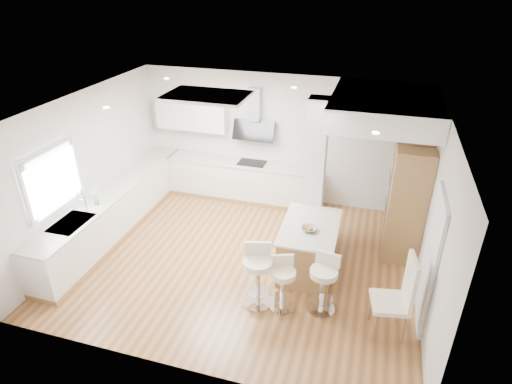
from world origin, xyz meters
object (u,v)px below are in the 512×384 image
(bar_stool_a, at_px, (258,272))
(bar_stool_c, at_px, (323,281))
(peninsula, at_px, (309,247))
(dining_chair, at_px, (400,294))
(bar_stool_b, at_px, (283,281))

(bar_stool_a, relative_size, bar_stool_c, 1.07)
(peninsula, distance_m, bar_stool_c, 1.04)
(dining_chair, bearing_deg, bar_stool_c, 160.93)
(peninsula, bearing_deg, dining_chair, -38.65)
(bar_stool_a, relative_size, bar_stool_b, 1.16)
(peninsula, bearing_deg, bar_stool_a, -119.67)
(bar_stool_a, bearing_deg, bar_stool_c, -7.62)
(bar_stool_b, bearing_deg, dining_chair, -21.46)
(bar_stool_b, bearing_deg, bar_stool_a, 160.50)
(peninsula, xyz_separation_m, bar_stool_a, (-0.59, -1.08, 0.14))
(bar_stool_c, bearing_deg, dining_chair, 1.66)
(bar_stool_a, bearing_deg, peninsula, 46.49)
(peninsula, relative_size, dining_chair, 1.10)
(bar_stool_b, relative_size, dining_chair, 0.69)
(bar_stool_b, height_order, bar_stool_c, bar_stool_c)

